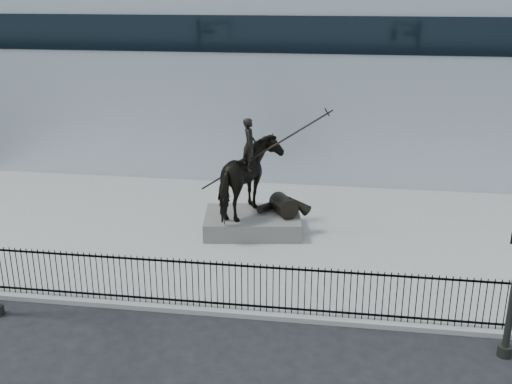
# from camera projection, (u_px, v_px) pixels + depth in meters

# --- Properties ---
(ground) EXTENTS (120.00, 120.00, 0.00)m
(ground) POSITION_uv_depth(u_px,v_px,m) (235.00, 338.00, 16.17)
(ground) COLOR black
(ground) RESTS_ON ground
(plaza) EXTENTS (30.00, 12.00, 0.15)m
(plaza) POSITION_uv_depth(u_px,v_px,m) (268.00, 235.00, 22.69)
(plaza) COLOR gray
(plaza) RESTS_ON ground
(building) EXTENTS (44.00, 14.00, 9.00)m
(building) POSITION_uv_depth(u_px,v_px,m) (298.00, 71.00, 33.40)
(building) COLOR silver
(building) RESTS_ON ground
(picket_fence) EXTENTS (22.10, 0.10, 1.50)m
(picket_fence) POSITION_uv_depth(u_px,v_px,m) (242.00, 286.00, 17.05)
(picket_fence) COLOR black
(picket_fence) RESTS_ON plaza
(statue_plinth) EXTENTS (3.90, 2.95, 0.67)m
(statue_plinth) POSITION_uv_depth(u_px,v_px,m) (253.00, 223.00, 22.74)
(statue_plinth) COLOR #575450
(statue_plinth) RESTS_ON plaza
(equestrian_statue) EXTENTS (4.56, 3.15, 3.89)m
(equestrian_statue) POSITION_uv_depth(u_px,v_px,m) (254.00, 179.00, 22.17)
(equestrian_statue) COLOR black
(equestrian_statue) RESTS_ON statue_plinth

